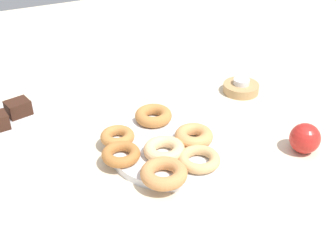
{
  "coord_description": "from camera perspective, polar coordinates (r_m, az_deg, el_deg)",
  "views": [
    {
      "loc": [
        -0.37,
        -0.72,
        0.58
      ],
      "look_at": [
        0.0,
        0.03,
        0.05
      ],
      "focal_mm": 46.64,
      "sensor_mm": 36.0,
      "label": 1
    }
  ],
  "objects": [
    {
      "name": "donut_5",
      "position": [
        0.92,
        4.09,
        -4.36
      ],
      "size": [
        0.13,
        0.13,
        0.02
      ],
      "primitive_type": "torus",
      "rotation": [
        0.0,
        0.0,
        0.63
      ],
      "color": "tan",
      "rests_on": "donut_plate"
    },
    {
      "name": "tealight",
      "position": [
        1.23,
        9.59,
        5.73
      ],
      "size": [
        0.04,
        0.04,
        0.01
      ],
      "primitive_type": "cylinder",
      "color": "silver",
      "rests_on": "candle_holder"
    },
    {
      "name": "ground_plane",
      "position": [
        0.99,
        0.76,
        -3.13
      ],
      "size": [
        2.4,
        2.4,
        0.0
      ],
      "primitive_type": "plane",
      "color": "beige"
    },
    {
      "name": "donut_0",
      "position": [
        0.99,
        3.4,
        -1.31
      ],
      "size": [
        0.12,
        0.12,
        0.03
      ],
      "primitive_type": "torus",
      "rotation": [
        0.0,
        0.0,
        5.75
      ],
      "color": "tan",
      "rests_on": "donut_plate"
    },
    {
      "name": "donut_3",
      "position": [
        0.94,
        -6.15,
        -3.69
      ],
      "size": [
        0.12,
        0.12,
        0.02
      ],
      "primitive_type": "torus",
      "rotation": [
        0.0,
        0.0,
        5.34
      ],
      "color": "#AD6B33",
      "rests_on": "donut_plate"
    },
    {
      "name": "donut_2",
      "position": [
        0.94,
        -0.49,
        -3.12
      ],
      "size": [
        0.13,
        0.13,
        0.03
      ],
      "primitive_type": "torus",
      "rotation": [
        0.0,
        0.0,
        5.67
      ],
      "color": "#EABC84",
      "rests_on": "donut_plate"
    },
    {
      "name": "donut_1",
      "position": [
        1.06,
        -1.69,
        1.42
      ],
      "size": [
        0.09,
        0.09,
        0.03
      ],
      "primitive_type": "torus",
      "rotation": [
        0.0,
        0.0,
        1.59
      ],
      "color": "#BC7A3D",
      "rests_on": "donut_plate"
    },
    {
      "name": "cake_plate",
      "position": [
        1.13,
        -19.84,
        0.15
      ],
      "size": [
        0.22,
        0.22,
        0.02
      ],
      "primitive_type": "cylinder",
      "color": "silver",
      "rests_on": "ground_plane"
    },
    {
      "name": "brownie_far",
      "position": [
        1.15,
        -18.99,
        2.26
      ],
      "size": [
        0.06,
        0.06,
        0.04
      ],
      "primitive_type": "cube",
      "rotation": [
        0.0,
        0.0,
        0.23
      ],
      "color": "#381E14",
      "rests_on": "cake_plate"
    },
    {
      "name": "donut_4",
      "position": [
        0.99,
        -6.62,
        -1.37
      ],
      "size": [
        0.09,
        0.09,
        0.02
      ],
      "primitive_type": "torus",
      "rotation": [
        0.0,
        0.0,
        1.32
      ],
      "color": "#BC7A3D",
      "rests_on": "donut_plate"
    },
    {
      "name": "apple",
      "position": [
        1.02,
        17.46,
        -1.55
      ],
      "size": [
        0.07,
        0.07,
        0.07
      ],
      "primitive_type": "sphere",
      "color": "red",
      "rests_on": "ground_plane"
    },
    {
      "name": "donut_plate",
      "position": [
        0.99,
        0.77,
        -2.73
      ],
      "size": [
        0.29,
        0.29,
        0.02
      ],
      "primitive_type": "cylinder",
      "color": "silver",
      "rests_on": "ground_plane"
    },
    {
      "name": "donut_6",
      "position": [
        0.88,
        -0.55,
        -6.2
      ],
      "size": [
        0.11,
        0.11,
        0.03
      ],
      "primitive_type": "torus",
      "rotation": [
        0.0,
        0.0,
        4.55
      ],
      "color": "#C6844C",
      "rests_on": "donut_plate"
    },
    {
      "name": "candle_holder",
      "position": [
        1.24,
        9.5,
        4.91
      ],
      "size": [
        0.1,
        0.1,
        0.02
      ],
      "primitive_type": "cylinder",
      "color": "tan",
      "rests_on": "ground_plane"
    }
  ]
}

